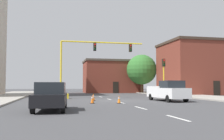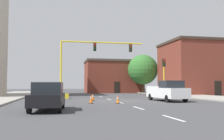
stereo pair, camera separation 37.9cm
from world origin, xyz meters
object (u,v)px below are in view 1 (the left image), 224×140
at_px(pickup_truck_white, 168,91).
at_px(tree_right_far, 142,70).
at_px(sedan_black_near_left, 51,96).
at_px(traffic_light_pole_right, 164,69).
at_px(traffic_cone_roadside_a, 93,97).
at_px(traffic_cone_roadside_c, 119,99).
at_px(traffic_cone_roadside_b, 92,99).
at_px(traffic_signal_gantry, 74,78).

bearing_deg(pickup_truck_white, tree_right_far, 77.49).
bearing_deg(sedan_black_near_left, pickup_truck_white, 33.27).
bearing_deg(traffic_light_pole_right, tree_right_far, 80.46).
relative_size(traffic_cone_roadside_a, traffic_cone_roadside_c, 1.02).
bearing_deg(traffic_cone_roadside_a, tree_right_far, 59.36).
bearing_deg(traffic_cone_roadside_a, traffic_cone_roadside_b, -99.27).
bearing_deg(traffic_cone_roadside_a, pickup_truck_white, -17.19).
bearing_deg(traffic_signal_gantry, tree_right_far, 48.49).
bearing_deg(tree_right_far, traffic_light_pole_right, -99.54).
relative_size(tree_right_far, traffic_cone_roadside_c, 10.46).
distance_m(tree_right_far, sedan_black_near_left, 33.93).
height_order(traffic_light_pole_right, sedan_black_near_left, traffic_light_pole_right).
bearing_deg(sedan_black_near_left, tree_right_far, 61.70).
xyz_separation_m(traffic_cone_roadside_b, traffic_cone_roadside_c, (2.26, -0.33, -0.03)).
bearing_deg(sedan_black_near_left, traffic_cone_roadside_c, 42.84).
xyz_separation_m(traffic_signal_gantry, pickup_truck_white, (8.71, -7.01, -1.38)).
bearing_deg(pickup_truck_white, sedan_black_near_left, -146.73).
bearing_deg(traffic_light_pole_right, traffic_cone_roadside_c, -133.77).
distance_m(traffic_cone_roadside_a, traffic_cone_roadside_c, 4.51).
bearing_deg(pickup_truck_white, traffic_cone_roadside_a, 162.81).
bearing_deg(traffic_cone_roadside_c, traffic_cone_roadside_b, 171.65).
distance_m(traffic_signal_gantry, pickup_truck_white, 11.27).
xyz_separation_m(traffic_cone_roadside_a, traffic_cone_roadside_b, (-0.63, -3.88, 0.02)).
relative_size(traffic_light_pole_right, tree_right_far, 0.66).
xyz_separation_m(pickup_truck_white, traffic_cone_roadside_c, (-5.41, -2.03, -0.63)).
bearing_deg(traffic_signal_gantry, pickup_truck_white, -38.84).
relative_size(traffic_cone_roadside_a, traffic_cone_roadside_b, 0.95).
bearing_deg(tree_right_far, pickup_truck_white, -102.51).
relative_size(traffic_light_pole_right, traffic_cone_roadside_a, 6.69).
relative_size(tree_right_far, pickup_truck_white, 1.32).
distance_m(tree_right_far, traffic_cone_roadside_c, 26.95).
relative_size(pickup_truck_white, traffic_cone_roadside_a, 7.71).
xyz_separation_m(tree_right_far, traffic_cone_roadside_b, (-12.66, -24.19, -4.11)).
bearing_deg(tree_right_far, sedan_black_near_left, -118.30).
bearing_deg(traffic_signal_gantry, traffic_cone_roadside_b, -83.21).
bearing_deg(pickup_truck_white, traffic_cone_roadside_b, -167.52).
relative_size(traffic_light_pole_right, sedan_black_near_left, 1.04).
height_order(traffic_signal_gantry, traffic_cone_roadside_a, traffic_signal_gantry).
bearing_deg(traffic_cone_roadside_c, traffic_light_pole_right, 46.23).
distance_m(traffic_light_pole_right, traffic_cone_roadside_a, 10.46).
xyz_separation_m(traffic_light_pole_right, traffic_cone_roadside_a, (-9.24, -3.74, -3.18)).
xyz_separation_m(pickup_truck_white, traffic_cone_roadside_b, (-7.67, -1.70, -0.60)).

